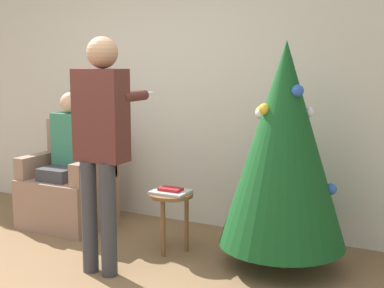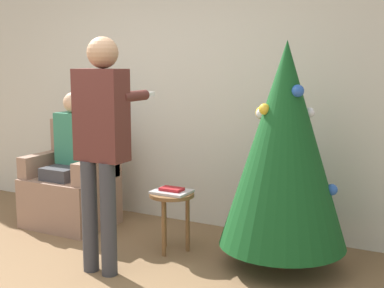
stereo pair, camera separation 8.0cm
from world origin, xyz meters
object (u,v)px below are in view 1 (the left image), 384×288
Objects in this scene: person_seated at (67,153)px; side_stool at (171,204)px; christmas_tree at (284,145)px; armchair at (70,189)px; person_standing at (101,134)px.

person_seated is 2.55× the size of side_stool.
christmas_tree is 1.74× the size of armchair.
person_seated is at bearing -90.00° from armchair.
person_seated is at bearing 178.49° from christmas_tree.
person_standing is at bearing -38.47° from armchair.
person_seated is at bearing 172.50° from side_stool.
christmas_tree is 2.19m from person_seated.
side_stool is at bearing -8.69° from armchair.
christmas_tree reaches higher than armchair.
armchair is at bearing 177.80° from christmas_tree.
person_seated is 1.29m from side_stool.
armchair is 1.25m from side_stool.
christmas_tree is at bearing 6.49° from side_stool.
side_stool is (0.25, 0.60, -0.65)m from person_standing.
person_standing reaches higher than side_stool.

